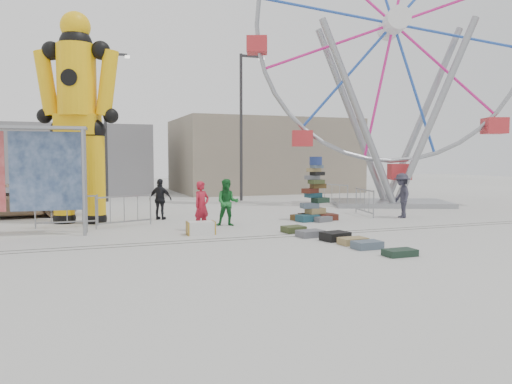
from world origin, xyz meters
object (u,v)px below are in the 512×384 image
object	(u,v)px
ferris_wheel	(393,48)
banner_scaffold	(6,154)
pedestrian_red	(202,206)
parked_suv	(16,201)
lamp_post_left	(107,118)
pedestrian_green	(227,202)
pedestrian_grey	(402,196)
barricade_dummy_c	(124,211)
crash_test_dummy	(77,110)
lamp_post_right	(243,119)
barricade_wheel_front	(364,202)
barricade_dummy_b	(67,211)
barricade_wheel_back	(332,195)
suitcase_tower	(314,203)
steamer_trunk	(201,228)
pedestrian_black	(160,199)

from	to	relation	value
ferris_wheel	banner_scaffold	world-z (taller)	ferris_wheel
pedestrian_red	parked_suv	distance (m)	8.74
lamp_post_left	pedestrian_red	bearing A→B (deg)	-80.43
pedestrian_green	pedestrian_grey	bearing A→B (deg)	16.24
lamp_post_left	pedestrian_green	xyz separation A→B (m)	(3.19, -11.45, -3.66)
banner_scaffold	barricade_dummy_c	bearing A→B (deg)	22.05
crash_test_dummy	banner_scaffold	world-z (taller)	crash_test_dummy
pedestrian_green	lamp_post_right	bearing A→B (deg)	85.78
barricade_wheel_front	pedestrian_green	xyz separation A→B (m)	(-6.24, -1.06, 0.27)
ferris_wheel	parked_suv	distance (m)	18.45
banner_scaffold	pedestrian_grey	xyz separation A→B (m)	(14.04, -0.15, -1.61)
lamp_post_right	parked_suv	xyz separation A→B (m)	(-10.98, -3.95, -3.82)
barricade_dummy_b	barricade_dummy_c	distance (m)	1.94
crash_test_dummy	barricade_wheel_front	bearing A→B (deg)	14.63
crash_test_dummy	barricade_dummy_b	size ratio (longest dim) A/B	3.89
lamp_post_right	barricade_wheel_back	size ratio (longest dim) A/B	4.00
lamp_post_left	suitcase_tower	bearing A→B (deg)	-58.68
suitcase_tower	pedestrian_green	world-z (taller)	suitcase_tower
banner_scaffold	barricade_wheel_front	world-z (taller)	banner_scaffold
lamp_post_right	barricade_wheel_front	world-z (taller)	lamp_post_right
steamer_trunk	pedestrian_red	world-z (taller)	pedestrian_red
lamp_post_left	pedestrian_green	size ratio (longest dim) A/B	4.87
crash_test_dummy	pedestrian_black	world-z (taller)	crash_test_dummy
suitcase_tower	ferris_wheel	xyz separation A→B (m)	(6.25, 3.96, 7.07)
lamp_post_left	parked_suv	world-z (taller)	lamp_post_left
barricade_dummy_c	barricade_wheel_front	distance (m)	9.64
steamer_trunk	barricade_wheel_front	world-z (taller)	barricade_wheel_front
steamer_trunk	barricade_wheel_back	distance (m)	10.65
barricade_dummy_b	crash_test_dummy	bearing A→B (deg)	63.85
lamp_post_left	pedestrian_grey	bearing A→B (deg)	-48.35
barricade_wheel_front	barricade_wheel_back	size ratio (longest dim) A/B	1.00
suitcase_tower	barricade_wheel_back	world-z (taller)	suitcase_tower
lamp_post_right	crash_test_dummy	xyz separation A→B (m)	(-8.63, -6.88, -0.38)
steamer_trunk	pedestrian_grey	distance (m)	8.65
suitcase_tower	ferris_wheel	bearing A→B (deg)	25.29
barricade_wheel_front	pedestrian_red	size ratio (longest dim) A/B	1.23
barricade_dummy_c	lamp_post_left	bearing A→B (deg)	69.79
lamp_post_right	barricade_wheel_back	distance (m)	6.67
lamp_post_left	steamer_trunk	world-z (taller)	lamp_post_left
ferris_wheel	pedestrian_black	world-z (taller)	ferris_wheel
banner_scaffold	barricade_dummy_b	xyz separation A→B (m)	(1.64, 1.65, -1.95)
banner_scaffold	barricade_dummy_b	world-z (taller)	banner_scaffold
parked_suv	suitcase_tower	bearing A→B (deg)	-120.98
pedestrian_grey	parked_suv	bearing A→B (deg)	-93.44
suitcase_tower	ferris_wheel	size ratio (longest dim) A/B	0.15
lamp_post_left	barricade_wheel_front	bearing A→B (deg)	-47.77
pedestrian_green	pedestrian_red	bearing A→B (deg)	-126.59
lamp_post_left	barricade_dummy_c	xyz separation A→B (m)	(-0.21, -10.42, -3.93)
banner_scaffold	barricade_wheel_back	world-z (taller)	banner_scaffold
crash_test_dummy	steamer_trunk	bearing A→B (deg)	-27.68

